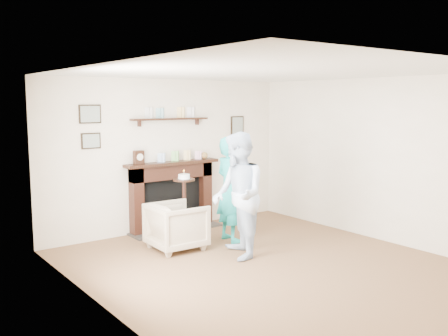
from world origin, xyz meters
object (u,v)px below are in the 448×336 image
at_px(armchair, 177,249).
at_px(woman, 230,241).
at_px(pedestal_table, 184,196).
at_px(man, 238,257).

relative_size(armchair, woman, 0.46).
bearing_deg(pedestal_table, armchair, -133.33).
bearing_deg(woman, armchair, 86.58).
height_order(man, pedestal_table, pedestal_table).
xyz_separation_m(man, woman, (0.42, 0.72, 0.00)).
xyz_separation_m(armchair, pedestal_table, (0.40, 0.43, 0.67)).
xyz_separation_m(armchair, woman, (0.89, -0.12, 0.00)).
distance_m(woman, pedestal_table, 0.99).
relative_size(armchair, pedestal_table, 0.69).
relative_size(man, pedestal_table, 1.60).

